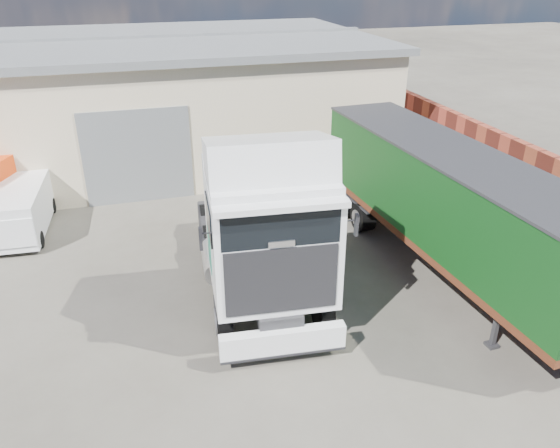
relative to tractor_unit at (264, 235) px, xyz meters
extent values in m
plane|color=#2A2822|center=(-0.73, -1.81, -2.15)|extent=(120.00, 120.00, 0.00)
cube|color=beige|center=(-6.73, 14.19, 0.35)|extent=(30.00, 12.00, 5.00)
cube|color=#5B5E60|center=(-6.73, 14.19, 3.00)|extent=(30.60, 12.60, 0.30)
cube|color=#5B5E60|center=(-2.73, 8.17, -0.35)|extent=(4.00, 0.08, 3.60)
cube|color=#5B5E60|center=(-6.73, 14.19, 3.20)|extent=(30.60, 0.40, 0.15)
cube|color=maroon|center=(10.77, 4.19, -0.90)|extent=(0.35, 26.00, 2.50)
cylinder|color=black|center=(-0.13, -1.37, -1.54)|extent=(2.91, 1.47, 1.21)
cylinder|color=black|center=(0.24, 2.61, -1.54)|extent=(2.97, 1.47, 1.21)
cylinder|color=black|center=(0.39, 4.20, -1.54)|extent=(2.97, 1.47, 1.21)
cube|color=#2D2D30|center=(0.13, 1.36, -1.12)|extent=(1.72, 7.61, 0.34)
cube|color=silver|center=(-0.23, -2.46, -1.52)|extent=(2.93, 0.55, 0.63)
cube|color=silver|center=(-0.09, -0.98, 0.46)|extent=(3.09, 2.88, 2.80)
cube|color=black|center=(-0.21, -2.28, 0.03)|extent=(2.51, 0.30, 1.60)
cube|color=black|center=(-0.21, -2.26, 1.28)|extent=(2.57, 0.29, 0.86)
cube|color=silver|center=(-0.07, -0.75, 2.26)|extent=(3.03, 2.47, 1.40)
cube|color=#0C5740|center=(-1.48, -0.39, 0.14)|extent=(0.09, 0.85, 1.26)
cube|color=#0C5740|center=(1.38, -0.65, 0.14)|extent=(0.09, 0.85, 1.26)
cylinder|color=#2D2D30|center=(0.26, 2.84, -0.88)|extent=(1.37, 1.37, 0.14)
cube|color=#2D2D30|center=(4.85, -3.29, -1.63)|extent=(0.29, 0.29, 1.03)
cube|color=#2D2D30|center=(6.53, -3.21, -1.63)|extent=(0.29, 0.29, 1.03)
cylinder|color=black|center=(5.34, 4.09, -1.65)|extent=(2.43, 1.11, 0.99)
cube|color=#2D2D30|center=(5.52, 0.30, -1.30)|extent=(1.29, 11.26, 0.33)
cube|color=#5E2E15|center=(5.52, 0.30, -0.99)|extent=(2.88, 11.33, 0.22)
cube|color=black|center=(5.52, 0.30, 0.34)|extent=(2.88, 11.33, 2.43)
cube|color=#2D2D30|center=(5.52, 0.30, 1.57)|extent=(2.93, 11.39, 0.07)
cylinder|color=black|center=(-6.93, 5.26, -1.86)|extent=(1.70, 0.68, 0.57)
cylinder|color=black|center=(-6.75, 8.03, -1.86)|extent=(1.70, 0.68, 0.57)
cube|color=silver|center=(-6.84, 6.64, -1.24)|extent=(1.90, 4.08, 1.47)
cube|color=silver|center=(-6.94, 5.00, -1.28)|extent=(1.65, 0.88, 0.95)
cube|color=black|center=(-6.93, 5.17, -0.80)|extent=(1.52, 0.17, 0.52)
camera|label=1|loc=(-3.12, -12.04, 6.38)|focal=35.00mm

